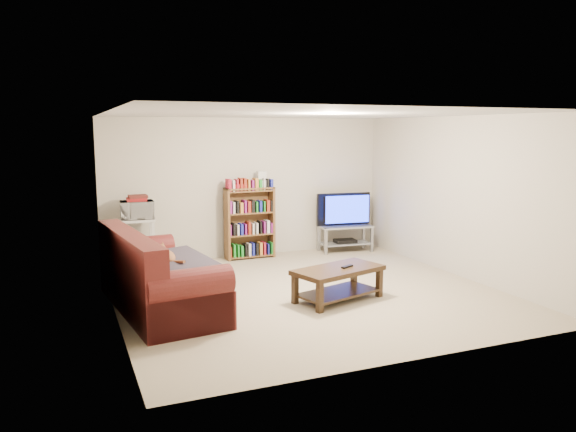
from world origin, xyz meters
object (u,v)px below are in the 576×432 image
sofa (154,283)px  tv_stand (345,234)px  coffee_table (338,278)px  bookshelf (250,222)px

sofa → tv_stand: sofa is taller
coffee_table → sofa: bearing=150.9°
sofa → coffee_table: (2.27, -0.50, -0.04)m
bookshelf → coffee_table: bearing=-84.9°
coffee_table → bookshelf: size_ratio=1.06×
sofa → bookshelf: 3.02m
sofa → coffee_table: bearing=-19.6°
sofa → bookshelf: bookshelf is taller
sofa → tv_stand: size_ratio=2.45×
tv_stand → sofa: bearing=-145.0°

